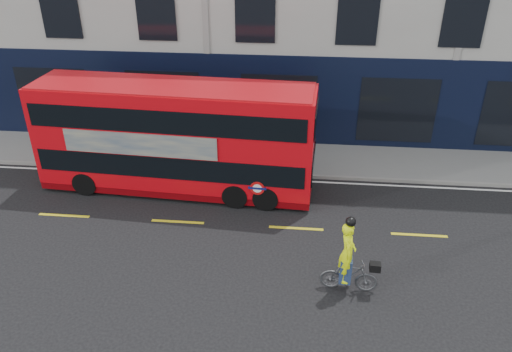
# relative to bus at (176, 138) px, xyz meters

# --- Properties ---
(ground) EXTENTS (120.00, 120.00, 0.00)m
(ground) POSITION_rel_bus_xyz_m (0.43, -3.80, -2.06)
(ground) COLOR black
(ground) RESTS_ON ground
(pavement) EXTENTS (60.00, 3.00, 0.12)m
(pavement) POSITION_rel_bus_xyz_m (0.43, 2.70, -2.00)
(pavement) COLOR slate
(pavement) RESTS_ON ground
(kerb) EXTENTS (60.00, 0.12, 0.13)m
(kerb) POSITION_rel_bus_xyz_m (0.43, 1.20, -2.00)
(kerb) COLOR slate
(kerb) RESTS_ON ground
(road_edge_line) EXTENTS (58.00, 0.10, 0.01)m
(road_edge_line) POSITION_rel_bus_xyz_m (0.43, 0.90, -2.06)
(road_edge_line) COLOR silver
(road_edge_line) RESTS_ON ground
(lane_dashes) EXTENTS (58.00, 0.12, 0.01)m
(lane_dashes) POSITION_rel_bus_xyz_m (0.43, -2.30, -2.06)
(lane_dashes) COLOR gold
(lane_dashes) RESTS_ON ground
(bus) EXTENTS (10.11, 2.86, 4.03)m
(bus) POSITION_rel_bus_xyz_m (0.00, 0.00, 0.00)
(bus) COLOR red
(bus) RESTS_ON ground
(cyclist) EXTENTS (1.62, 0.68, 2.40)m
(cyclist) POSITION_rel_bus_xyz_m (5.90, -5.13, -1.23)
(cyclist) COLOR #4B4E51
(cyclist) RESTS_ON ground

